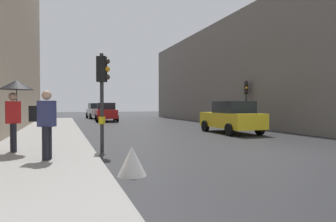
# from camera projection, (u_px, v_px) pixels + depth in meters

# --- Properties ---
(ground_plane) EXTENTS (120.00, 120.00, 0.00)m
(ground_plane) POSITION_uv_depth(u_px,v_px,m) (284.00, 155.00, 9.08)
(ground_plane) COLOR #28282B
(sidewalk_kerb) EXTENTS (3.17, 40.00, 0.16)m
(sidewalk_kerb) POSITION_uv_depth(u_px,v_px,m) (46.00, 140.00, 12.30)
(sidewalk_kerb) COLOR gray
(sidewalk_kerb) RESTS_ON ground
(building_facade_right) EXTENTS (12.00, 27.45, 8.44)m
(building_facade_right) POSITION_uv_depth(u_px,v_px,m) (263.00, 77.00, 27.88)
(building_facade_right) COLOR slate
(building_facade_right) RESTS_ON ground
(traffic_light_near_right) EXTENTS (0.45, 0.35, 3.26)m
(traffic_light_near_right) POSITION_uv_depth(u_px,v_px,m) (103.00, 84.00, 9.66)
(traffic_light_near_right) COLOR #2D2D2D
(traffic_light_near_right) RESTS_ON ground
(traffic_light_mid_street) EXTENTS (0.36, 0.45, 3.23)m
(traffic_light_mid_street) POSITION_uv_depth(u_px,v_px,m) (246.00, 95.00, 19.75)
(traffic_light_mid_street) COLOR #2D2D2D
(traffic_light_mid_street) RESTS_ON ground
(car_yellow_taxi) EXTENTS (2.06, 4.22, 1.76)m
(car_yellow_taxi) POSITION_uv_depth(u_px,v_px,m) (231.00, 117.00, 16.10)
(car_yellow_taxi) COLOR yellow
(car_yellow_taxi) RESTS_ON ground
(car_white_compact) EXTENTS (2.24, 4.31, 1.76)m
(car_white_compact) POSITION_uv_depth(u_px,v_px,m) (97.00, 111.00, 33.86)
(car_white_compact) COLOR silver
(car_white_compact) RESTS_ON ground
(car_red_sedan) EXTENTS (2.24, 4.31, 1.76)m
(car_red_sedan) POSITION_uv_depth(u_px,v_px,m) (106.00, 112.00, 27.77)
(car_red_sedan) COLOR red
(car_red_sedan) RESTS_ON ground
(pedestrian_with_umbrella) EXTENTS (1.00, 1.00, 2.14)m
(pedestrian_with_umbrella) POSITION_uv_depth(u_px,v_px,m) (16.00, 96.00, 8.71)
(pedestrian_with_umbrella) COLOR black
(pedestrian_with_umbrella) RESTS_ON sidewalk_kerb
(pedestrian_with_grey_backpack) EXTENTS (0.66, 0.46, 1.77)m
(pedestrian_with_grey_backpack) POSITION_uv_depth(u_px,v_px,m) (45.00, 121.00, 7.44)
(pedestrian_with_grey_backpack) COLOR black
(pedestrian_with_grey_backpack) RESTS_ON sidewalk_kerb
(warning_sign_triangle) EXTENTS (0.64, 0.64, 0.65)m
(warning_sign_triangle) POSITION_uv_depth(u_px,v_px,m) (132.00, 161.00, 6.41)
(warning_sign_triangle) COLOR silver
(warning_sign_triangle) RESTS_ON ground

